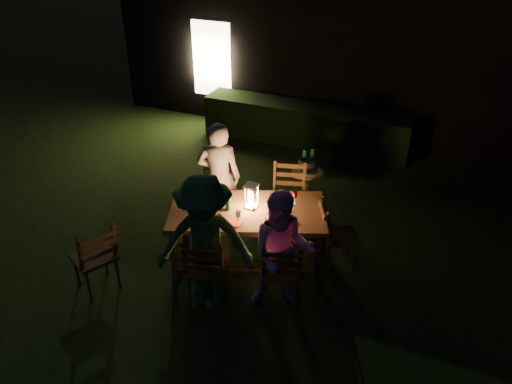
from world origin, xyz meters
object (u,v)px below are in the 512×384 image
at_px(chair_far_right, 287,212).
at_px(side_table, 307,176).
at_px(person_house_side, 219,178).
at_px(lantern, 251,198).
at_px(bottle_bucket_b, 312,162).
at_px(chair_far_left, 220,211).
at_px(dining_table, 247,215).
at_px(person_opp_right, 283,252).
at_px(person_opp_left, 205,244).
at_px(bottle_table, 228,200).
at_px(ice_bucket, 308,166).
at_px(bottle_bucket_a, 304,163).
at_px(chair_spare, 97,268).
at_px(chair_near_right, 281,281).
at_px(chair_near_left, 208,278).
at_px(chair_end, 338,245).

height_order(chair_far_right, side_table, chair_far_right).
distance_m(person_house_side, side_table, 1.46).
bearing_deg(lantern, bottle_bucket_b, 78.10).
bearing_deg(chair_far_left, dining_table, 112.98).
height_order(person_opp_right, person_opp_left, person_opp_left).
relative_size(bottle_table, ice_bucket, 0.93).
relative_size(person_opp_right, bottle_bucket_a, 4.95).
height_order(person_opp_right, lantern, person_opp_right).
bearing_deg(chair_spare, bottle_bucket_a, -5.51).
bearing_deg(lantern, chair_far_right, 76.36).
xyz_separation_m(person_house_side, side_table, (1.03, 1.00, -0.27)).
relative_size(ice_bucket, bottle_bucket_a, 0.94).
distance_m(chair_near_right, chair_far_right, 1.55).
relative_size(chair_near_left, ice_bucket, 3.58).
bearing_deg(ice_bucket, bottle_bucket_b, 38.66).
xyz_separation_m(chair_spare, ice_bucket, (1.85, 2.86, 0.46)).
height_order(chair_spare, lantern, lantern).
relative_size(chair_far_left, side_table, 1.52).
relative_size(chair_end, chair_spare, 0.93).
distance_m(side_table, ice_bucket, 0.19).
xyz_separation_m(chair_far_right, ice_bucket, (0.08, 0.69, 0.46)).
bearing_deg(side_table, person_house_side, -135.66).
relative_size(chair_spare, bottle_bucket_b, 3.35).
bearing_deg(side_table, chair_spare, -122.84).
distance_m(chair_spare, lantern, 2.16).
bearing_deg(person_opp_left, lantern, 60.11).
bearing_deg(chair_far_left, chair_far_right, 172.62).
xyz_separation_m(chair_near_left, chair_spare, (-1.39, -0.37, -0.00)).
bearing_deg(chair_far_right, side_table, -112.00).
distance_m(ice_bucket, bottle_bucket_b, 0.08).
bearing_deg(person_opp_left, chair_far_left, 90.10).
bearing_deg(chair_near_left, bottle_bucket_a, 64.88).
xyz_separation_m(chair_end, bottle_bucket_a, (-0.89, 1.12, 0.53)).
bearing_deg(chair_end, bottle_bucket_a, -168.05).
bearing_deg(bottle_bucket_b, person_opp_right, -81.06).
xyz_separation_m(person_house_side, ice_bucket, (1.03, 1.00, -0.08)).
bearing_deg(chair_far_right, chair_spare, 35.14).
xyz_separation_m(chair_near_left, side_table, (0.45, 2.49, 0.27)).
relative_size(person_opp_left, bottle_table, 6.36).
height_order(chair_far_right, chair_end, chair_far_right).
relative_size(chair_end, person_opp_right, 0.63).
bearing_deg(bottle_bucket_b, bottle_table, -108.91).
relative_size(person_house_side, bottle_table, 6.13).
relative_size(dining_table, lantern, 6.44).
height_order(dining_table, bottle_table, bottle_table).
relative_size(chair_far_right, person_opp_left, 0.60).
bearing_deg(chair_spare, person_opp_left, -49.92).
xyz_separation_m(person_opp_left, bottle_bucket_a, (0.39, 2.49, -0.06)).
height_order(chair_far_left, bottle_bucket_a, chair_far_left).
height_order(dining_table, lantern, lantern).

